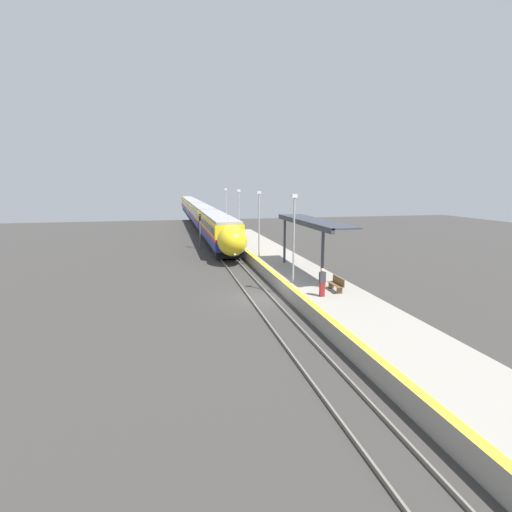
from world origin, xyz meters
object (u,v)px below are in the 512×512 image
Objects in this scene: train at (198,212)px; lamppost_far at (239,212)px; lamppost_mid at (259,220)px; lamppost_near at (294,233)px; platform_bench at (337,284)px; railway_signal at (200,228)px; person_waiting at (322,282)px; lamppost_farthest at (226,207)px.

lamppost_far reaches higher than train.
lamppost_mid and lamppost_far have the same top height.
platform_bench is at bearing -52.28° from lamppost_near.
platform_bench is 24.75m from railway_signal.
train is 14.28× the size of lamppost_mid.
lamppost_mid is at bearing -68.61° from railway_signal.
platform_bench is 23.07m from lamppost_far.
person_waiting is 33.93m from lamppost_farthest.
platform_bench is 13.16m from lamppost_mid.
train is 31.44m from lamppost_far.
platform_bench is at bearing -86.55° from lamppost_farthest.
platform_bench is at bearing -85.51° from train.
lamppost_mid is 10.12m from lamppost_far.
lamppost_near is at bearing 127.72° from platform_bench.
platform_bench is 0.41× the size of railway_signal.
train is 41.52m from lamppost_mid.
lamppost_farthest is (4.39, 9.03, 1.79)m from railway_signal.
lamppost_mid is (2.26, -41.41, 2.05)m from train.
lamppost_near is at bearing -90.00° from lamppost_farthest.
lamppost_farthest is at bearing 90.00° from lamppost_near.
lamppost_mid and lamppost_farthest have the same top height.
lamppost_mid reaches higher than platform_bench.
lamppost_far is (4.39, -1.08, 1.79)m from railway_signal.
lamppost_near is at bearing -87.48° from train.
lamppost_farthest is (2.26, -21.17, 2.05)m from train.
lamppost_far and lamppost_farthest have the same top height.
person_waiting is at bearing -88.41° from lamppost_far.
lamppost_near is 20.24m from lamppost_far.
lamppost_farthest is (0.00, 30.35, 0.00)m from lamppost_near.
train is 14.28× the size of lamppost_farthest.
lamppost_farthest reaches higher than platform_bench.
train is at bearing 92.52° from lamppost_near.
person_waiting is 0.29× the size of lamppost_mid.
lamppost_near is (4.39, -21.32, 1.79)m from railway_signal.
person_waiting is 23.85m from lamppost_far.
lamppost_mid is 1.00× the size of lamppost_far.
platform_bench is 0.98× the size of person_waiting.
lamppost_mid reaches higher than train.
lamppost_farthest is at bearing -83.90° from train.
lamppost_far is at bearing -13.88° from railway_signal.
platform_bench is 0.28× the size of lamppost_farthest.
platform_bench is 33.10m from lamppost_farthest.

